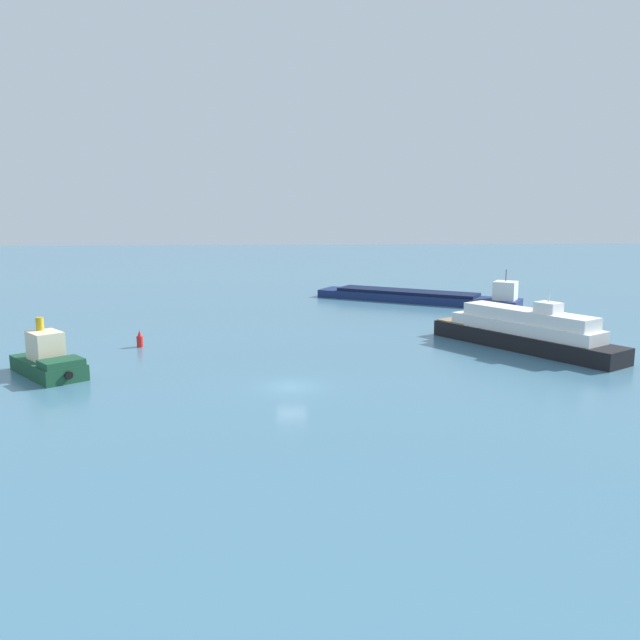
{
  "coord_description": "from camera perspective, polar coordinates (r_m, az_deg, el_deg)",
  "views": [
    {
      "loc": [
        -0.64,
        -54.96,
        15.6
      ],
      "look_at": [
        3.99,
        26.26,
        1.2
      ],
      "focal_mm": 36.98,
      "sensor_mm": 36.0,
      "label": 1
    }
  ],
  "objects": [
    {
      "name": "ground_plane",
      "position": [
        57.14,
        -2.51,
        -5.82
      ],
      "size": [
        400.0,
        400.0,
        0.0
      ],
      "primitive_type": "plane",
      "color": "teal"
    },
    {
      "name": "tugboat",
      "position": [
        65.6,
        -22.44,
        -3.28
      ],
      "size": [
        8.77,
        9.43,
        5.22
      ],
      "color": "#19472D",
      "rests_on": "ground"
    },
    {
      "name": "cargo_barge",
      "position": [
        107.18,
        8.66,
        2.07
      ],
      "size": [
        31.09,
        21.71,
        5.84
      ],
      "color": "navy",
      "rests_on": "ground"
    },
    {
      "name": "white_riverboat",
      "position": [
        74.78,
        17.28,
        -0.98
      ],
      "size": [
        15.98,
        21.19,
        6.87
      ],
      "color": "black",
      "rests_on": "ground"
    },
    {
      "name": "channel_buoy_red",
      "position": [
        75.25,
        -15.33,
        -1.66
      ],
      "size": [
        0.7,
        0.7,
        1.9
      ],
      "color": "red",
      "rests_on": "ground"
    }
  ]
}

